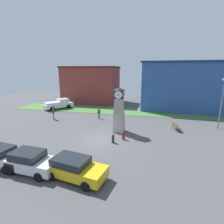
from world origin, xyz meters
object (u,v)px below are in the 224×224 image
at_px(bollard_near_tower, 123,135).
at_px(car_navy_sedan, 0,156).
at_px(car_by_building, 74,168).
at_px(street_lamp_near_road, 222,100).
at_px(clock_tower, 119,112).
at_px(bollard_mid_row, 113,138).
at_px(pickup_truck, 59,104).
at_px(bench, 176,126).
at_px(pedestrian_near_bench, 53,113).
at_px(pedestrian_crossing_lot, 99,113).
at_px(car_near_tower, 31,161).

distance_m(bollard_near_tower, car_navy_sedan, 11.20).
distance_m(car_by_building, street_lamp_near_road, 19.29).
distance_m(clock_tower, bollard_mid_row, 3.93).
bearing_deg(bollard_mid_row, car_by_building, -101.50).
height_order(clock_tower, pickup_truck, clock_tower).
distance_m(bollard_near_tower, bench, 7.29).
height_order(car_by_building, pedestrian_near_bench, pedestrian_near_bench).
distance_m(pickup_truck, street_lamp_near_road, 26.28).
bearing_deg(clock_tower, pedestrian_crossing_lot, 129.71).
distance_m(clock_tower, street_lamp_near_road, 12.72).
distance_m(car_near_tower, pickup_truck, 21.23).
height_order(car_near_tower, street_lamp_near_road, street_lamp_near_road).
relative_size(car_navy_sedan, bench, 2.68).
relative_size(car_near_tower, street_lamp_near_road, 0.66).
bearing_deg(clock_tower, car_near_tower, -115.73).
bearing_deg(bollard_near_tower, clock_tower, 111.88).
xyz_separation_m(car_navy_sedan, car_by_building, (6.36, -0.24, -0.00)).
xyz_separation_m(clock_tower, street_lamp_near_road, (12.06, 3.86, 1.17)).
distance_m(clock_tower, car_navy_sedan, 12.34).
xyz_separation_m(clock_tower, pedestrian_near_bench, (-10.52, 2.93, -1.45)).
height_order(clock_tower, bench, clock_tower).
relative_size(clock_tower, pedestrian_near_bench, 2.99).
distance_m(car_navy_sedan, bench, 18.48).
bearing_deg(pickup_truck, car_by_building, -57.84).
relative_size(bollard_mid_row, pedestrian_crossing_lot, 0.56).
height_order(bench, pedestrian_crossing_lot, pedestrian_crossing_lot).
height_order(bollard_near_tower, street_lamp_near_road, street_lamp_near_road).
distance_m(bollard_mid_row, bench, 8.64).
bearing_deg(pickup_truck, car_navy_sedan, -73.08).
xyz_separation_m(bollard_mid_row, car_near_tower, (-4.75, -6.39, 0.34)).
bearing_deg(car_near_tower, car_navy_sedan, 175.68).
xyz_separation_m(car_navy_sedan, bench, (14.42, 11.56, -0.24)).
xyz_separation_m(bollard_mid_row, street_lamp_near_road, (12.02, 7.24, 3.18)).
xyz_separation_m(car_near_tower, pedestrian_crossing_lot, (0.71, 14.58, 0.13)).
relative_size(pickup_truck, pedestrian_near_bench, 3.03).
relative_size(bollard_mid_row, pickup_truck, 0.17).
relative_size(bollard_near_tower, bollard_mid_row, 1.05).
height_order(bollard_mid_row, pedestrian_crossing_lot, pedestrian_crossing_lot).
distance_m(car_near_tower, pedestrian_near_bench, 13.98).
xyz_separation_m(bollard_mid_row, car_navy_sedan, (-7.66, -6.17, 0.30)).
distance_m(bollard_near_tower, pedestrian_near_bench, 12.63).
relative_size(car_navy_sedan, street_lamp_near_road, 0.72).
bearing_deg(car_by_building, bollard_near_tower, 73.51).
relative_size(car_by_building, street_lamp_near_road, 0.73).
distance_m(bench, pedestrian_near_bench, 17.35).
bearing_deg(pedestrian_near_bench, car_near_tower, -65.42).
xyz_separation_m(car_by_building, bench, (8.06, 11.79, -0.24)).
height_order(bollard_near_tower, car_navy_sedan, car_navy_sedan).
bearing_deg(pickup_truck, street_lamp_near_road, -12.64).
bearing_deg(clock_tower, car_navy_sedan, -128.58).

